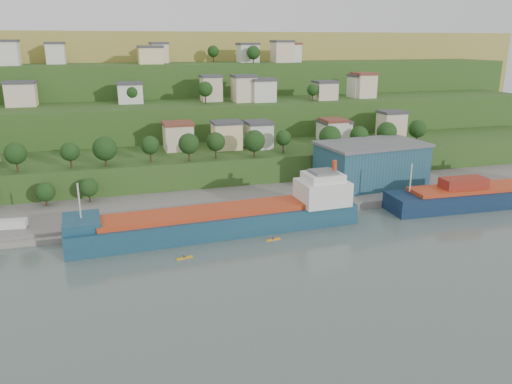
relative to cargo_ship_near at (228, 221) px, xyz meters
name	(u,v)px	position (x,y,z in m)	size (l,w,h in m)	color
ground	(261,244)	(5.58, -9.21, -2.82)	(500.00, 500.00, 0.00)	#4C5C54
quay	(299,200)	(25.58, 18.79, -2.82)	(220.00, 26.00, 4.00)	slate
pebble_beach	(11,235)	(-49.42, 12.79, -2.82)	(40.00, 18.00, 2.40)	slate
hillside	(169,126)	(5.60, 159.50, -2.74)	(360.00, 210.67, 96.00)	#284719
cargo_ship_near	(228,221)	(0.00, 0.00, 0.00)	(69.18, 14.09, 17.67)	#14354E
cargo_ship_far	(500,195)	(78.12, -0.63, -0.15)	(62.61, 12.86, 16.91)	#0B1A33
warehouse	(371,163)	(49.74, 21.79, 5.61)	(32.78, 22.07, 12.80)	#1C4954
caravan	(13,225)	(-48.51, 11.84, -0.23)	(5.96, 2.48, 2.78)	silver
dinghy	(76,224)	(-34.69, 11.51, -1.25)	(3.72, 1.39, 0.74)	silver
kayak_orange	(273,239)	(8.80, -7.97, -2.56)	(3.53, 1.02, 0.87)	orange
kayak_yellow	(184,257)	(-12.27, -12.31, -2.56)	(3.62, 1.38, 0.89)	orange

